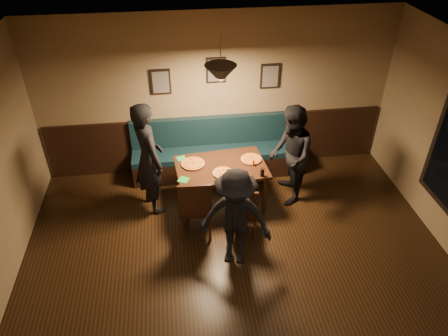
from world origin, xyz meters
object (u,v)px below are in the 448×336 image
object	(u,v)px
dining_table	(221,185)
soda_glass	(262,172)
diner_right	(290,156)
chair_near_right	(244,209)
diner_front	(235,219)
tabasco_bottle	(254,163)
booth_bench	(219,149)
diner_left	(149,159)
chair_near_left	(195,205)

from	to	relation	value
dining_table	soda_glass	bearing A→B (deg)	-35.25
diner_right	soda_glass	distance (m)	0.62
dining_table	soda_glass	xyz separation A→B (m)	(0.58, -0.34, 0.44)
diner_right	soda_glass	world-z (taller)	diner_right
dining_table	chair_near_right	bearing A→B (deg)	-75.80
diner_front	chair_near_right	bearing A→B (deg)	84.74
tabasco_bottle	diner_right	bearing A→B (deg)	6.57
dining_table	diner_front	xyz separation A→B (m)	(0.03, -1.23, 0.38)
booth_bench	diner_front	size ratio (longest dim) A/B	2.00
chair_near_right	diner_right	bearing A→B (deg)	53.38
dining_table	chair_near_right	size ratio (longest dim) A/B	1.52
diner_left	soda_glass	xyz separation A→B (m)	(1.67, -0.41, -0.12)
diner_front	dining_table	bearing A→B (deg)	108.30
chair_near_left	diner_left	distance (m)	1.03
chair_near_right	tabasco_bottle	world-z (taller)	chair_near_right
booth_bench	chair_near_right	bearing A→B (deg)	-83.44
diner_front	tabasco_bottle	bearing A→B (deg)	84.97
dining_table	diner_front	distance (m)	1.29
diner_left	chair_near_right	bearing A→B (deg)	-143.55
diner_left	soda_glass	bearing A→B (deg)	-127.07
dining_table	tabasco_bottle	world-z (taller)	tabasco_bottle
booth_bench	diner_right	distance (m)	1.37
dining_table	tabasco_bottle	size ratio (longest dim) A/B	11.38
soda_glass	chair_near_right	bearing A→B (deg)	-131.77
tabasco_bottle	soda_glass	bearing A→B (deg)	-74.87
diner_left	dining_table	bearing A→B (deg)	-117.13
tabasco_bottle	diner_front	bearing A→B (deg)	-111.78
diner_front	soda_glass	size ratio (longest dim) A/B	11.25
chair_near_left	diner_front	xyz separation A→B (m)	(0.49, -0.61, 0.23)
chair_near_right	diner_left	world-z (taller)	diner_left
diner_left	diner_right	size ratio (longest dim) A/B	1.11
chair_near_right	diner_front	distance (m)	0.64
chair_near_right	soda_glass	distance (m)	0.61
diner_right	diner_front	bearing A→B (deg)	-34.56
chair_near_left	chair_near_right	bearing A→B (deg)	-4.55
chair_near_left	diner_left	size ratio (longest dim) A/B	0.57
chair_near_right	diner_front	xyz separation A→B (m)	(-0.21, -0.53, 0.29)
dining_table	chair_near_left	size ratio (longest dim) A/B	1.33
chair_near_left	diner_front	bearing A→B (deg)	-48.79
booth_bench	diner_front	distance (m)	2.10
dining_table	tabasco_bottle	bearing A→B (deg)	-11.79
chair_near_left	chair_near_right	distance (m)	0.71
diner_right	diner_left	bearing A→B (deg)	-85.82
diner_front	soda_glass	bearing A→B (deg)	75.51
dining_table	chair_near_right	world-z (taller)	chair_near_right
booth_bench	tabasco_bottle	world-z (taller)	booth_bench
diner_front	tabasco_bottle	distance (m)	1.26
diner_right	soda_glass	size ratio (longest dim) A/B	12.51
chair_near_right	diner_right	world-z (taller)	diner_right
chair_near_right	diner_front	bearing A→B (deg)	-98.78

